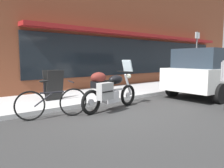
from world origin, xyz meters
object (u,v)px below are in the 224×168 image
(touring_motorcycle, at_px, (109,89))
(parking_sign_pole, at_px, (196,53))
(parked_minivan, at_px, (216,72))
(sandwich_board_sign, at_px, (54,85))
(parked_bicycle, at_px, (52,103))

(touring_motorcycle, height_order, parking_sign_pole, parking_sign_pole)
(parked_minivan, distance_m, sandwich_board_sign, 6.10)
(parked_minivan, height_order, sandwich_board_sign, parked_minivan)
(parked_bicycle, bearing_deg, parked_minivan, -8.81)
(parked_bicycle, relative_size, sandwich_board_sign, 1.76)
(sandwich_board_sign, height_order, parking_sign_pole, parking_sign_pole)
(parked_minivan, bearing_deg, parking_sign_pole, 40.85)
(sandwich_board_sign, distance_m, parking_sign_pole, 8.29)
(sandwich_board_sign, xyz_separation_m, parking_sign_pole, (8.21, -0.25, 1.13))
(parked_bicycle, distance_m, parking_sign_pole, 9.22)
(parked_bicycle, relative_size, parked_minivan, 0.37)
(parking_sign_pole, bearing_deg, parked_bicycle, -171.48)
(touring_motorcycle, distance_m, sandwich_board_sign, 2.01)
(parked_bicycle, distance_m, parked_minivan, 6.42)
(parked_minivan, distance_m, parking_sign_pole, 3.65)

